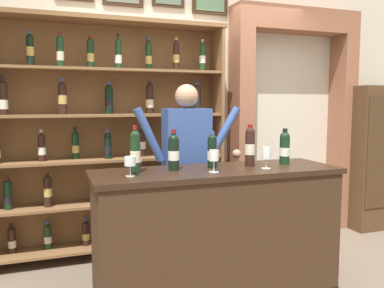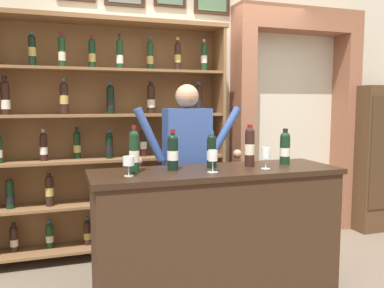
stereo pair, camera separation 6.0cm
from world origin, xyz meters
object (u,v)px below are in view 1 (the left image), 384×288
Objects in this scene: wine_shelf at (107,133)px; tasting_bottle_bianco at (135,151)px; tasting_bottle_prosecco at (250,146)px; wine_glass_right at (130,162)px; wine_glass_spare at (266,154)px; side_cabinet at (378,157)px; wine_glass_left at (214,157)px; tasting_bottle_rosso at (212,150)px; tasting_counter at (217,235)px; tasting_bottle_vin_santo at (174,151)px; shopkeeper at (187,158)px; tasting_bottle_super_tuscan at (285,147)px.

tasting_bottle_bianco is at bearing -87.66° from wine_shelf.
tasting_bottle_prosecco is 0.97m from wine_glass_right.
wine_glass_right is at bearing 178.51° from wine_glass_spare.
tasting_bottle_prosecco is (-2.27, -1.00, 0.32)m from side_cabinet.
tasting_bottle_prosecco is 0.40m from wine_glass_left.
wine_glass_right is (-0.65, -0.15, -0.04)m from tasting_bottle_rosso.
tasting_counter is 0.64m from tasting_bottle_rosso.
wine_glass_spare is at bearing -13.24° from tasting_bottle_vin_santo.
tasting_counter is 0.75m from shopkeeper.
side_cabinet is 2.79m from tasting_counter.
tasting_bottle_prosecco is at bearing 9.35° from tasting_counter.
side_cabinet is 2.89m from wine_glass_left.
tasting_bottle_vin_santo is 0.92× the size of tasting_bottle_prosecco.
tasting_bottle_rosso is 0.20m from wine_glass_left.
side_cabinet is 5.22× the size of tasting_bottle_prosecco.
side_cabinet is 1.02× the size of shopkeeper.
wine_shelf is at bearing 129.77° from tasting_bottle_prosecco.
wine_shelf is 1.26m from wine_glass_right.
tasting_bottle_bianco reaches higher than wine_glass_left.
shopkeeper is 0.56m from tasting_bottle_vin_santo.
side_cabinet reaches higher than wine_glass_left.
wine_shelf reaches higher than side_cabinet.
tasting_bottle_super_tuscan reaches higher than wine_glass_left.
wine_glass_spare is (0.37, -0.17, -0.02)m from tasting_bottle_rosso.
tasting_bottle_vin_santo is at bearing 179.70° from tasting_bottle_super_tuscan.
tasting_bottle_super_tuscan is 0.30m from wine_glass_spare.
tasting_bottle_bianco is 0.15m from wine_glass_right.
shopkeeper reaches higher than tasting_bottle_prosecco.
side_cabinet reaches higher than tasting_counter.
wine_glass_right is (-0.96, -0.12, -0.07)m from tasting_bottle_prosecco.
tasting_bottle_rosso is (0.05, -0.46, 0.12)m from shopkeeper.
tasting_bottle_rosso is at bearing 178.29° from tasting_bottle_super_tuscan.
shopkeeper is 5.79× the size of tasting_bottle_super_tuscan.
tasting_bottle_bianco is 1.21m from tasting_bottle_super_tuscan.
wine_glass_spare is (-0.26, -0.15, -0.03)m from tasting_bottle_super_tuscan.
shopkeeper is 0.74m from tasting_bottle_bianco.
wine_glass_spare reaches higher than wine_glass_right.
wine_glass_spare is at bearing -67.94° from tasting_bottle_prosecco.
tasting_bottle_bianco is 0.90m from tasting_bottle_prosecco.
tasting_bottle_bianco is (0.05, -1.13, -0.04)m from wine_shelf.
side_cabinet is at bearing 27.55° from wine_glass_spare.
side_cabinet is at bearing 27.10° from tasting_bottle_super_tuscan.
tasting_bottle_bianco reaches higher than tasting_bottle_vin_santo.
side_cabinet reaches higher than tasting_bottle_rosso.
tasting_bottle_vin_santo is (0.28, 0.01, -0.01)m from tasting_bottle_bianco.
side_cabinet reaches higher than wine_glass_right.
side_cabinet is (3.21, -0.13, -0.36)m from wine_shelf.
tasting_bottle_prosecco reaches higher than tasting_counter.
tasting_bottle_rosso is (-0.01, 0.07, 0.64)m from tasting_counter.
shopkeeper is 4.96× the size of tasting_bottle_bianco.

